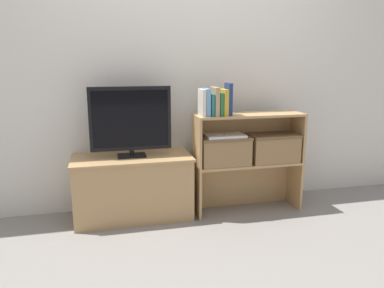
% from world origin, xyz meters
% --- Properties ---
extents(ground_plane, '(16.00, 16.00, 0.00)m').
position_xyz_m(ground_plane, '(0.00, 0.00, 0.00)').
color(ground_plane, gray).
extents(wall_back, '(10.00, 0.05, 2.40)m').
position_xyz_m(wall_back, '(0.00, 0.46, 1.20)').
color(wall_back, silver).
rests_on(wall_back, ground_plane).
extents(tv_stand, '(0.94, 0.45, 0.51)m').
position_xyz_m(tv_stand, '(-0.47, 0.21, 0.26)').
color(tv_stand, tan).
rests_on(tv_stand, ground_plane).
extents(tv, '(0.63, 0.14, 0.55)m').
position_xyz_m(tv, '(-0.47, 0.21, 0.80)').
color(tv, black).
rests_on(tv, tv_stand).
extents(bookshelf_lower_tier, '(0.91, 0.27, 0.42)m').
position_xyz_m(bookshelf_lower_tier, '(0.48, 0.19, 0.27)').
color(bookshelf_lower_tier, tan).
rests_on(bookshelf_lower_tier, ground_plane).
extents(bookshelf_upper_tier, '(0.91, 0.27, 0.41)m').
position_xyz_m(bookshelf_upper_tier, '(0.48, 0.19, 0.68)').
color(bookshelf_upper_tier, tan).
rests_on(bookshelf_upper_tier, bookshelf_lower_tier).
extents(book_ivory, '(0.03, 0.16, 0.21)m').
position_xyz_m(book_ivory, '(0.07, 0.10, 0.94)').
color(book_ivory, silver).
rests_on(book_ivory, bookshelf_upper_tier).
extents(book_skyblue, '(0.03, 0.14, 0.21)m').
position_xyz_m(book_skyblue, '(0.11, 0.10, 0.94)').
color(book_skyblue, '#709ECC').
rests_on(book_skyblue, bookshelf_upper_tier).
extents(book_teal, '(0.02, 0.15, 0.17)m').
position_xyz_m(book_teal, '(0.14, 0.10, 0.92)').
color(book_teal, '#1E7075').
rests_on(book_teal, bookshelf_upper_tier).
extents(book_tan, '(0.03, 0.16, 0.22)m').
position_xyz_m(book_tan, '(0.18, 0.10, 0.94)').
color(book_tan, tan).
rests_on(book_tan, bookshelf_upper_tier).
extents(book_forest, '(0.03, 0.16, 0.18)m').
position_xyz_m(book_forest, '(0.21, 0.10, 0.92)').
color(book_forest, '#286638').
rests_on(book_forest, bookshelf_upper_tier).
extents(book_mustard, '(0.04, 0.16, 0.21)m').
position_xyz_m(book_mustard, '(0.25, 0.10, 0.94)').
color(book_mustard, gold).
rests_on(book_mustard, bookshelf_upper_tier).
extents(book_navy, '(0.03, 0.13, 0.25)m').
position_xyz_m(book_navy, '(0.29, 0.10, 0.96)').
color(book_navy, navy).
rests_on(book_navy, bookshelf_upper_tier).
extents(storage_basket_left, '(0.41, 0.24, 0.23)m').
position_xyz_m(storage_basket_left, '(0.27, 0.12, 0.55)').
color(storage_basket_left, '#937047').
rests_on(storage_basket_left, bookshelf_lower_tier).
extents(storage_basket_right, '(0.41, 0.24, 0.23)m').
position_xyz_m(storage_basket_right, '(0.70, 0.12, 0.55)').
color(storage_basket_right, '#937047').
rests_on(storage_basket_right, bookshelf_lower_tier).
extents(laptop, '(0.32, 0.22, 0.02)m').
position_xyz_m(laptop, '(0.27, 0.12, 0.67)').
color(laptop, white).
rests_on(laptop, storage_basket_left).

